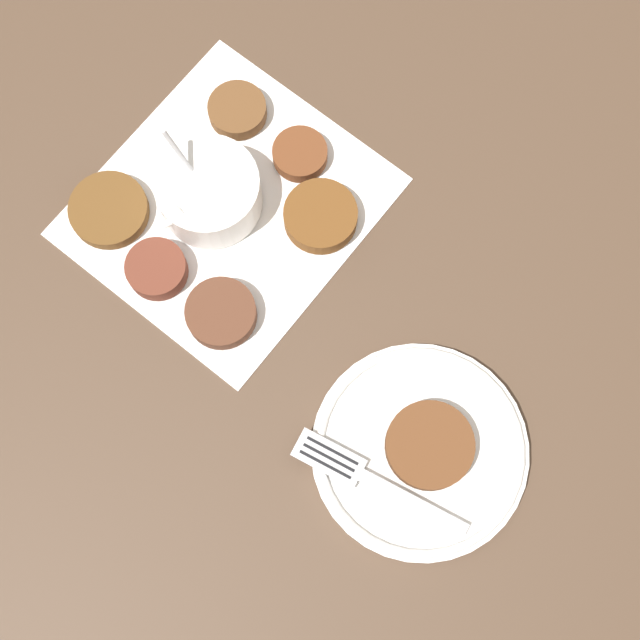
{
  "coord_description": "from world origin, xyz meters",
  "views": [
    {
      "loc": [
        0.21,
        0.28,
        0.85
      ],
      "look_at": [
        0.05,
        0.13,
        0.02
      ],
      "focal_mm": 50.0,
      "sensor_mm": 36.0,
      "label": 1
    }
  ],
  "objects_px": {
    "serving_plate": "(420,451)",
    "fritter_on_plate": "(430,445)",
    "sauce_bowl": "(209,194)",
    "fork": "(362,475)"
  },
  "relations": [
    {
      "from": "serving_plate",
      "to": "fritter_on_plate",
      "type": "xyz_separation_m",
      "value": [
        -0.01,
        0.0,
        0.02
      ]
    },
    {
      "from": "sauce_bowl",
      "to": "fork",
      "type": "relative_size",
      "value": 0.65
    },
    {
      "from": "fritter_on_plate",
      "to": "fork",
      "type": "relative_size",
      "value": 0.47
    },
    {
      "from": "serving_plate",
      "to": "fork",
      "type": "relative_size",
      "value": 1.18
    },
    {
      "from": "sauce_bowl",
      "to": "serving_plate",
      "type": "xyz_separation_m",
      "value": [
        0.05,
        0.32,
        -0.02
      ]
    },
    {
      "from": "serving_plate",
      "to": "fritter_on_plate",
      "type": "distance_m",
      "value": 0.02
    },
    {
      "from": "sauce_bowl",
      "to": "fork",
      "type": "height_order",
      "value": "sauce_bowl"
    },
    {
      "from": "sauce_bowl",
      "to": "fork",
      "type": "bearing_deg",
      "value": 70.45
    },
    {
      "from": "sauce_bowl",
      "to": "fritter_on_plate",
      "type": "bearing_deg",
      "value": 82.38
    },
    {
      "from": "sauce_bowl",
      "to": "fritter_on_plate",
      "type": "relative_size",
      "value": 1.37
    }
  ]
}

